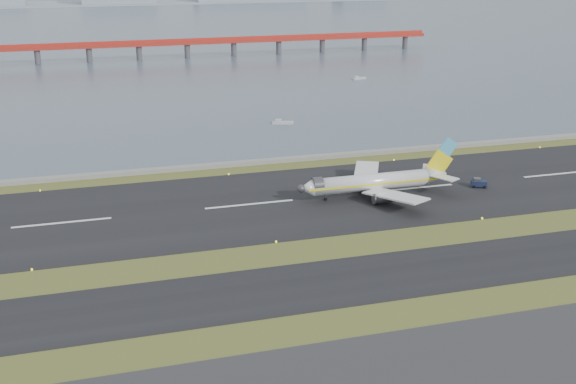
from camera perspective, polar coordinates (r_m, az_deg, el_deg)
ground at (r=133.65m, az=-0.09°, el=-5.26°), size 1000.00×1000.00×0.00m
taxiway_strip at (r=123.26m, az=1.48°, el=-7.44°), size 1000.00×18.00×0.10m
runway_strip at (r=160.55m, az=-3.07°, el=-0.99°), size 1000.00×45.00×0.10m
seawall at (r=188.27m, az=-5.18°, el=2.15°), size 1000.00×2.50×1.00m
bay_water at (r=580.58m, az=-13.17°, el=13.15°), size 1400.00×800.00×1.30m
red_pier at (r=373.97m, az=-7.99°, el=11.56°), size 260.00×5.00×10.20m
airliner at (r=166.07m, az=7.08°, el=0.82°), size 38.52×32.89×12.80m
pushback_tug at (r=177.28m, az=14.82°, el=0.70°), size 4.05×3.26×2.27m
workboat_near at (r=232.57m, az=-0.46°, el=5.51°), size 7.11×4.16×1.65m
workboat_far at (r=312.79m, az=5.60°, el=8.94°), size 6.50×3.22×1.51m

